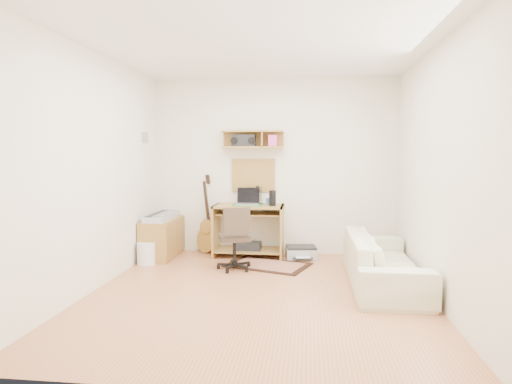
# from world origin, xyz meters

# --- Properties ---
(floor) EXTENTS (3.60, 4.00, 0.01)m
(floor) POSITION_xyz_m (0.00, 0.00, -0.01)
(floor) COLOR tan
(floor) RESTS_ON ground
(ceiling) EXTENTS (3.60, 4.00, 0.01)m
(ceiling) POSITION_xyz_m (0.00, 0.00, 2.60)
(ceiling) COLOR white
(ceiling) RESTS_ON ground
(back_wall) EXTENTS (3.60, 0.01, 2.60)m
(back_wall) POSITION_xyz_m (0.00, 2.00, 1.30)
(back_wall) COLOR white
(back_wall) RESTS_ON ground
(left_wall) EXTENTS (0.01, 4.00, 2.60)m
(left_wall) POSITION_xyz_m (-1.80, 0.00, 1.30)
(left_wall) COLOR white
(left_wall) RESTS_ON ground
(right_wall) EXTENTS (0.01, 4.00, 2.60)m
(right_wall) POSITION_xyz_m (1.80, 0.00, 1.30)
(right_wall) COLOR white
(right_wall) RESTS_ON ground
(wall_shelf) EXTENTS (0.90, 0.25, 0.26)m
(wall_shelf) POSITION_xyz_m (-0.30, 1.88, 1.70)
(wall_shelf) COLOR #A9803B
(wall_shelf) RESTS_ON back_wall
(cork_board) EXTENTS (0.64, 0.03, 0.49)m
(cork_board) POSITION_xyz_m (-0.30, 1.98, 1.17)
(cork_board) COLOR tan
(cork_board) RESTS_ON back_wall
(wall_photo) EXTENTS (0.02, 0.20, 0.15)m
(wall_photo) POSITION_xyz_m (-1.79, 1.50, 1.72)
(wall_photo) COLOR #4C8CBF
(wall_photo) RESTS_ON left_wall
(desk) EXTENTS (1.00, 0.55, 0.75)m
(desk) POSITION_xyz_m (-0.34, 1.73, 0.38)
(desk) COLOR #A9803B
(desk) RESTS_ON floor
(laptop) EXTENTS (0.33, 0.33, 0.25)m
(laptop) POSITION_xyz_m (-0.35, 1.71, 0.88)
(laptop) COLOR silver
(laptop) RESTS_ON desk
(speaker) EXTENTS (0.10, 0.10, 0.22)m
(speaker) POSITION_xyz_m (0.01, 1.68, 0.86)
(speaker) COLOR black
(speaker) RESTS_ON desk
(desk_lamp) EXTENTS (0.09, 0.09, 0.27)m
(desk_lamp) POSITION_xyz_m (-0.17, 1.87, 0.88)
(desk_lamp) COLOR black
(desk_lamp) RESTS_ON desk
(pencil_cup) EXTENTS (0.06, 0.06, 0.09)m
(pencil_cup) POSITION_xyz_m (-0.06, 1.83, 0.80)
(pencil_cup) COLOR #3665A3
(pencil_cup) RESTS_ON desk
(boombox) EXTENTS (0.34, 0.16, 0.18)m
(boombox) POSITION_xyz_m (-0.43, 1.87, 1.68)
(boombox) COLOR black
(boombox) RESTS_ON wall_shelf
(rug) EXTENTS (1.22, 1.01, 0.01)m
(rug) POSITION_xyz_m (-0.01, 1.21, 0.01)
(rug) COLOR tan
(rug) RESTS_ON floor
(task_chair) EXTENTS (0.54, 0.54, 0.83)m
(task_chair) POSITION_xyz_m (-0.42, 0.95, 0.42)
(task_chair) COLOR #35291F
(task_chair) RESTS_ON floor
(cabinet) EXTENTS (0.40, 0.90, 0.55)m
(cabinet) POSITION_xyz_m (-1.58, 1.55, 0.28)
(cabinet) COLOR #A9803B
(cabinet) RESTS_ON floor
(music_keyboard) EXTENTS (0.28, 0.88, 0.08)m
(music_keyboard) POSITION_xyz_m (-1.58, 1.55, 0.59)
(music_keyboard) COLOR #B2B5BA
(music_keyboard) RESTS_ON cabinet
(guitar) EXTENTS (0.37, 0.30, 1.18)m
(guitar) POSITION_xyz_m (-1.00, 1.86, 0.59)
(guitar) COLOR #B38537
(guitar) RESTS_ON floor
(waste_basket) EXTENTS (0.31, 0.31, 0.29)m
(waste_basket) POSITION_xyz_m (-1.65, 1.08, 0.15)
(waste_basket) COLOR white
(waste_basket) RESTS_ON floor
(printer) EXTENTS (0.47, 0.39, 0.16)m
(printer) POSITION_xyz_m (0.43, 1.69, 0.08)
(printer) COLOR #A5A8AA
(printer) RESTS_ON floor
(sofa) EXTENTS (0.56, 1.93, 0.75)m
(sofa) POSITION_xyz_m (1.38, 0.50, 0.38)
(sofa) COLOR beige
(sofa) RESTS_ON floor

